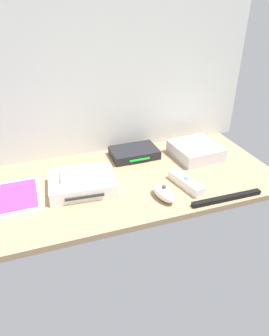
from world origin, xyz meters
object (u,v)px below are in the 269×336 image
(remote_wand, at_px, (186,183))
(sensor_bar, at_px, (227,198))
(remote_nunchuk, at_px, (164,193))
(remote_classic_pad, at_px, (83,173))
(game_console, at_px, (82,183))
(network_router, at_px, (134,153))
(game_case, at_px, (19,196))
(mini_computer, at_px, (196,150))

(remote_wand, bearing_deg, sensor_bar, -64.48)
(remote_wand, height_order, remote_nunchuk, remote_nunchuk)
(remote_wand, relative_size, remote_nunchuk, 1.42)
(remote_wand, height_order, remote_classic_pad, remote_classic_pad)
(remote_classic_pad, relative_size, sensor_bar, 0.63)
(game_console, bearing_deg, network_router, 38.12)
(game_console, height_order, remote_nunchuk, remote_nunchuk)
(remote_wand, bearing_deg, remote_classic_pad, 149.22)
(game_case, relative_size, remote_nunchuk, 1.79)
(game_console, bearing_deg, remote_nunchuk, -26.60)
(game_console, distance_m, remote_classic_pad, 0.03)
(mini_computer, relative_size, remote_nunchuk, 1.71)
(remote_wand, distance_m, remote_classic_pad, 0.34)
(game_console, xyz_separation_m, game_case, (-0.20, 0.01, -0.01))
(remote_wand, xyz_separation_m, sensor_bar, (0.09, -0.11, -0.01))
(game_case, bearing_deg, sensor_bar, -20.48)
(game_case, distance_m, sensor_bar, 0.65)
(remote_nunchuk, bearing_deg, game_console, 137.02)
(mini_computer, height_order, remote_classic_pad, remote_classic_pad)
(game_case, distance_m, remote_wand, 0.54)
(remote_nunchuk, bearing_deg, remote_wand, 9.85)
(game_console, xyz_separation_m, sensor_bar, (0.42, -0.21, -0.01))
(network_router, height_order, remote_nunchuk, remote_nunchuk)
(mini_computer, relative_size, remote_classic_pad, 1.21)
(game_case, xyz_separation_m, network_router, (0.44, 0.15, 0.01))
(mini_computer, distance_m, network_router, 0.24)
(remote_nunchuk, relative_size, sensor_bar, 0.45)
(mini_computer, distance_m, remote_classic_pad, 0.46)
(mini_computer, height_order, remote_wand, mini_computer)
(game_console, relative_size, mini_computer, 1.21)
(game_console, relative_size, game_case, 1.16)
(network_router, xyz_separation_m, remote_nunchuk, (-0.00, -0.30, 0.00))
(remote_nunchuk, bearing_deg, game_case, 148.63)
(game_console, bearing_deg, sensor_bar, -22.60)
(network_router, bearing_deg, game_console, -147.06)
(remote_nunchuk, bearing_deg, remote_classic_pad, 134.50)
(mini_computer, distance_m, remote_nunchuk, 0.32)
(mini_computer, distance_m, remote_wand, 0.23)
(game_case, bearing_deg, remote_wand, -12.45)
(network_router, relative_size, sensor_bar, 0.76)
(game_console, height_order, mini_computer, mini_computer)
(sensor_bar, bearing_deg, mini_computer, 81.17)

